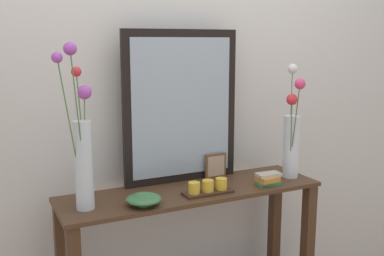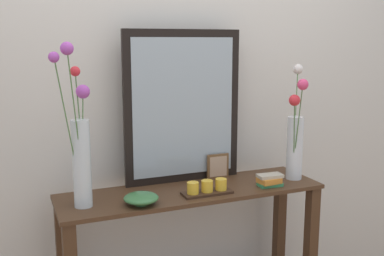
# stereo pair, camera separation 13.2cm
# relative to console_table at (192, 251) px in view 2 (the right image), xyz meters

# --- Properties ---
(wall_back) EXTENTS (6.40, 0.08, 2.70)m
(wall_back) POSITION_rel_console_table_xyz_m (0.00, 0.31, 0.82)
(wall_back) COLOR silver
(wall_back) RESTS_ON ground
(console_table) EXTENTS (1.32, 0.38, 0.85)m
(console_table) POSITION_rel_console_table_xyz_m (0.00, 0.00, 0.00)
(console_table) COLOR #472D1C
(console_table) RESTS_ON ground
(mirror_leaning) EXTENTS (0.62, 0.03, 0.78)m
(mirror_leaning) POSITION_rel_console_table_xyz_m (0.01, 0.16, 0.72)
(mirror_leaning) COLOR black
(mirror_leaning) RESTS_ON console_table
(tall_vase_left) EXTENTS (0.17, 0.17, 0.72)m
(tall_vase_left) POSITION_rel_console_table_xyz_m (-0.54, -0.04, 0.59)
(tall_vase_left) COLOR silver
(tall_vase_left) RESTS_ON console_table
(vase_right) EXTENTS (0.22, 0.28, 0.60)m
(vase_right) POSITION_rel_console_table_xyz_m (0.57, -0.04, 0.55)
(vase_right) COLOR silver
(vase_right) RESTS_ON console_table
(candle_tray) EXTENTS (0.24, 0.09, 0.07)m
(candle_tray) POSITION_rel_console_table_xyz_m (0.04, -0.09, 0.35)
(candle_tray) COLOR #382316
(candle_tray) RESTS_ON console_table
(picture_frame_small) EXTENTS (0.12, 0.01, 0.13)m
(picture_frame_small) POSITION_rel_console_table_xyz_m (0.20, 0.12, 0.39)
(picture_frame_small) COLOR brown
(picture_frame_small) RESTS_ON console_table
(decorative_bowl) EXTENTS (0.16, 0.16, 0.05)m
(decorative_bowl) POSITION_rel_console_table_xyz_m (-0.29, -0.11, 0.36)
(decorative_bowl) COLOR #38703D
(decorative_bowl) RESTS_ON console_table
(book_stack) EXTENTS (0.13, 0.09, 0.06)m
(book_stack) POSITION_rel_console_table_xyz_m (0.38, -0.10, 0.36)
(book_stack) COLOR #388E56
(book_stack) RESTS_ON console_table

